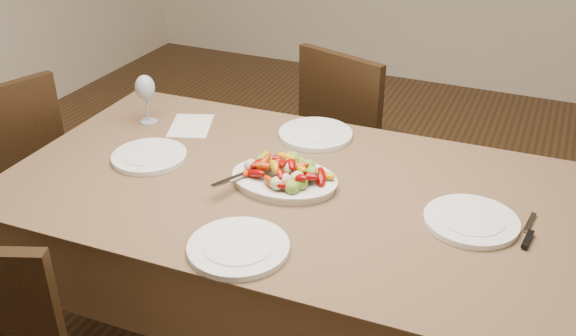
{
  "coord_description": "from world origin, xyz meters",
  "views": [
    {
      "loc": [
        0.76,
        -1.71,
        1.81
      ],
      "look_at": [
        0.04,
        -0.07,
        0.82
      ],
      "focal_mm": 40.0,
      "sensor_mm": 36.0,
      "label": 1
    }
  ],
  "objects_px": {
    "plate_right": "(471,221)",
    "plate_left": "(149,157)",
    "plate_near": "(238,248)",
    "wine_glass": "(146,98)",
    "chair_far": "(362,143)",
    "plate_far": "(315,134)",
    "chair_left": "(1,182)",
    "dining_table": "(288,277)",
    "serving_platter": "(284,181)"
  },
  "relations": [
    {
      "from": "dining_table",
      "to": "plate_right",
      "type": "relative_size",
      "value": 6.66
    },
    {
      "from": "plate_far",
      "to": "plate_near",
      "type": "distance_m",
      "value": 0.75
    },
    {
      "from": "chair_left",
      "to": "serving_platter",
      "type": "height_order",
      "value": "chair_left"
    },
    {
      "from": "serving_platter",
      "to": "wine_glass",
      "type": "xyz_separation_m",
      "value": [
        -0.68,
        0.23,
        0.09
      ]
    },
    {
      "from": "chair_left",
      "to": "wine_glass",
      "type": "height_order",
      "value": "wine_glass"
    },
    {
      "from": "chair_left",
      "to": "wine_glass",
      "type": "xyz_separation_m",
      "value": [
        0.6,
        0.24,
        0.39
      ]
    },
    {
      "from": "plate_far",
      "to": "plate_near",
      "type": "bearing_deg",
      "value": -84.7
    },
    {
      "from": "dining_table",
      "to": "plate_near",
      "type": "relative_size",
      "value": 6.51
    },
    {
      "from": "chair_far",
      "to": "plate_left",
      "type": "xyz_separation_m",
      "value": [
        -0.48,
        -0.97,
        0.29
      ]
    },
    {
      "from": "dining_table",
      "to": "chair_far",
      "type": "distance_m",
      "value": 0.94
    },
    {
      "from": "plate_far",
      "to": "plate_left",
      "type": "bearing_deg",
      "value": -139.33
    },
    {
      "from": "plate_near",
      "to": "dining_table",
      "type": "bearing_deg",
      "value": 92.96
    },
    {
      "from": "chair_far",
      "to": "wine_glass",
      "type": "relative_size",
      "value": 4.64
    },
    {
      "from": "plate_right",
      "to": "plate_near",
      "type": "relative_size",
      "value": 0.98
    },
    {
      "from": "chair_far",
      "to": "serving_platter",
      "type": "relative_size",
      "value": 2.81
    },
    {
      "from": "serving_platter",
      "to": "wine_glass",
      "type": "bearing_deg",
      "value": 161.51
    },
    {
      "from": "plate_left",
      "to": "dining_table",
      "type": "bearing_deg",
      "value": 3.55
    },
    {
      "from": "plate_right",
      "to": "plate_left",
      "type": "bearing_deg",
      "value": -177.84
    },
    {
      "from": "serving_platter",
      "to": "plate_far",
      "type": "relative_size",
      "value": 1.23
    },
    {
      "from": "plate_near",
      "to": "wine_glass",
      "type": "bearing_deg",
      "value": 139.56
    },
    {
      "from": "dining_table",
      "to": "plate_left",
      "type": "relative_size",
      "value": 7.08
    },
    {
      "from": "plate_right",
      "to": "plate_near",
      "type": "distance_m",
      "value": 0.69
    },
    {
      "from": "chair_far",
      "to": "plate_far",
      "type": "xyz_separation_m",
      "value": [
        -0.01,
        -0.57,
        0.29
      ]
    },
    {
      "from": "plate_far",
      "to": "wine_glass",
      "type": "bearing_deg",
      "value": -167.51
    },
    {
      "from": "serving_platter",
      "to": "plate_right",
      "type": "height_order",
      "value": "serving_platter"
    },
    {
      "from": "dining_table",
      "to": "plate_right",
      "type": "xyz_separation_m",
      "value": [
        0.58,
        0.01,
        0.39
      ]
    },
    {
      "from": "plate_left",
      "to": "plate_right",
      "type": "height_order",
      "value": "same"
    },
    {
      "from": "plate_left",
      "to": "plate_far",
      "type": "height_order",
      "value": "same"
    },
    {
      "from": "chair_left",
      "to": "serving_platter",
      "type": "distance_m",
      "value": 1.32
    },
    {
      "from": "plate_left",
      "to": "plate_right",
      "type": "relative_size",
      "value": 0.94
    },
    {
      "from": "dining_table",
      "to": "chair_left",
      "type": "relative_size",
      "value": 1.94
    },
    {
      "from": "dining_table",
      "to": "plate_left",
      "type": "height_order",
      "value": "plate_left"
    },
    {
      "from": "dining_table",
      "to": "chair_left",
      "type": "xyz_separation_m",
      "value": [
        -1.29,
        -0.02,
        0.1
      ]
    },
    {
      "from": "dining_table",
      "to": "chair_left",
      "type": "height_order",
      "value": "chair_left"
    },
    {
      "from": "dining_table",
      "to": "plate_near",
      "type": "bearing_deg",
      "value": -87.04
    },
    {
      "from": "plate_left",
      "to": "plate_near",
      "type": "height_order",
      "value": "same"
    },
    {
      "from": "plate_near",
      "to": "wine_glass",
      "type": "relative_size",
      "value": 1.38
    },
    {
      "from": "dining_table",
      "to": "plate_far",
      "type": "distance_m",
      "value": 0.54
    },
    {
      "from": "plate_right",
      "to": "chair_far",
      "type": "bearing_deg",
      "value": 123.71
    },
    {
      "from": "chair_far",
      "to": "plate_left",
      "type": "height_order",
      "value": "chair_far"
    },
    {
      "from": "chair_far",
      "to": "wine_glass",
      "type": "height_order",
      "value": "wine_glass"
    },
    {
      "from": "plate_left",
      "to": "wine_glass",
      "type": "distance_m",
      "value": 0.33
    },
    {
      "from": "chair_far",
      "to": "plate_far",
      "type": "height_order",
      "value": "chair_far"
    },
    {
      "from": "plate_right",
      "to": "plate_far",
      "type": "xyz_separation_m",
      "value": [
        -0.63,
        0.36,
        0.0
      ]
    },
    {
      "from": "chair_far",
      "to": "plate_right",
      "type": "distance_m",
      "value": 1.15
    },
    {
      "from": "plate_far",
      "to": "plate_near",
      "type": "height_order",
      "value": "same"
    },
    {
      "from": "plate_left",
      "to": "plate_near",
      "type": "distance_m",
      "value": 0.64
    },
    {
      "from": "chair_far",
      "to": "chair_left",
      "type": "xyz_separation_m",
      "value": [
        -1.26,
        -0.95,
        0.0
      ]
    },
    {
      "from": "dining_table",
      "to": "wine_glass",
      "type": "distance_m",
      "value": 0.87
    },
    {
      "from": "chair_left",
      "to": "plate_near",
      "type": "bearing_deg",
      "value": 92.74
    }
  ]
}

